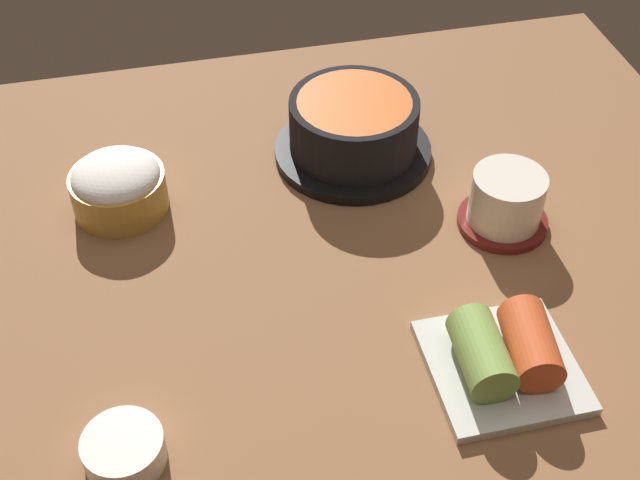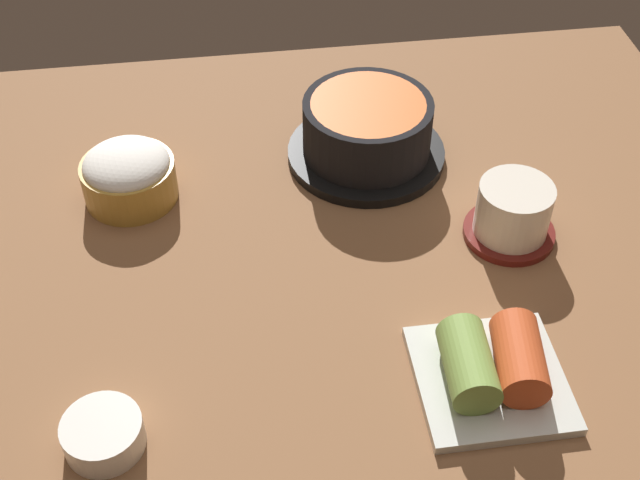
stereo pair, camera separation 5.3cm
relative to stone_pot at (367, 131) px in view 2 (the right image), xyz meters
The scene contains 6 objects.
dining_table 17.54cm from the stone_pot, 124.44° to the right, with size 100.00×76.00×2.00cm, color brown.
stone_pot is the anchor object (origin of this frame).
rice_bowl 26.69cm from the stone_pot, behind, with size 10.07×10.07×6.19cm.
tea_cup_with_saucer 19.35cm from the stone_pot, 50.13° to the right, with size 9.48×9.48×6.43cm.
kimchi_plate 33.32cm from the stone_pot, 81.11° to the right, with size 12.95×12.95×5.26cm.
side_bowl_near 44.57cm from the stone_pot, 129.13° to the right, with size 6.70×6.70×2.84cm.
Camera 2 is at (-6.34, -61.63, 63.30)cm, focal length 47.81 mm.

